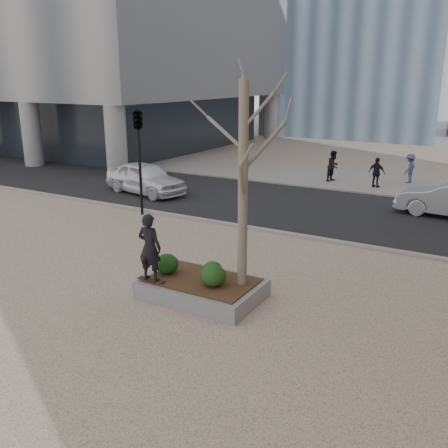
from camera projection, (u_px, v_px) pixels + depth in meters
The scene contains 16 objects.
ground at pixel (171, 289), 13.52m from camera, with size 120.00×120.00×0.00m, color tan.
street at pixel (305, 208), 21.83m from camera, with size 60.00×8.00×0.02m, color black.
far_sidewalk at pixel (351, 180), 27.65m from camera, with size 60.00×6.00×0.02m, color gray.
planter at pixel (202, 289), 12.98m from camera, with size 3.00×2.00×0.45m, color gray.
planter_mulch at pixel (202, 280), 12.91m from camera, with size 2.70×1.70×0.04m, color #382314.
sycamore_tree at pixel (243, 154), 11.73m from camera, with size 2.80×2.80×6.60m, color gray, non-canonical shape.
shrub_left at pixel (167, 264), 13.25m from camera, with size 0.62×0.62×0.53m, color #153711.
shrub_middle at pixel (213, 269), 12.99m from camera, with size 0.50×0.50×0.43m, color #143F19.
shrub_right at pixel (213, 276), 12.45m from camera, with size 0.64×0.64×0.54m, color #183B13.
skateboard at pixel (151, 281), 12.82m from camera, with size 0.78×0.20×0.07m, color black, non-canonical shape.
skateboarder at pixel (150, 247), 12.56m from camera, with size 0.64×0.42×1.75m, color black.
police_car at pixel (145, 178), 24.23m from camera, with size 1.81×4.49×1.53m, color white.
pedestrian_a at pixel (333, 166), 27.08m from camera, with size 0.81×0.63×1.66m, color black.
pedestrian_b at pixel (410, 168), 26.62m from camera, with size 1.01×0.58×1.56m, color #424C77.
pedestrian_c at pixel (377, 173), 25.54m from camera, with size 0.90×0.37×1.53m, color black.
traffic_light_near at pixel (140, 161), 20.15m from camera, with size 0.60×2.48×4.50m, color black, non-canonical shape.
Camera 1 is at (7.44, -10.09, 5.55)m, focal length 40.00 mm.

